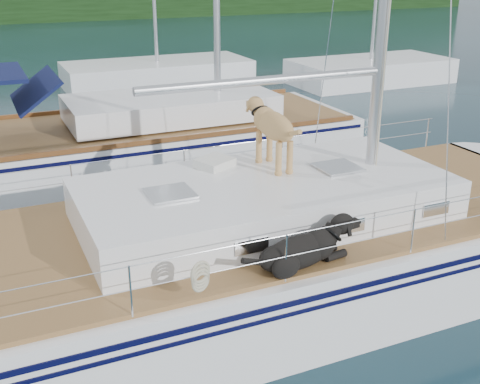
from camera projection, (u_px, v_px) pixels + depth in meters
name	position (u px, v px, depth m)	size (l,w,h in m)	color
ground	(214.00, 303.00, 8.80)	(120.00, 120.00, 0.00)	black
main_sailboat	(220.00, 261.00, 8.59)	(12.00, 3.81, 14.01)	white
neighbor_sailboat	(128.00, 145.00, 14.08)	(11.00, 3.50, 13.30)	white
bg_boat_center	(158.00, 74.00, 23.77)	(7.20, 3.00, 11.65)	white
bg_boat_east	(370.00, 71.00, 24.26)	(6.40, 3.00, 11.65)	white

